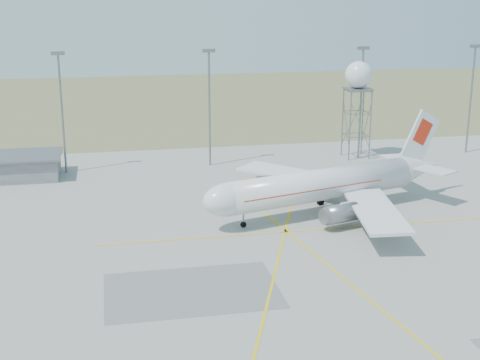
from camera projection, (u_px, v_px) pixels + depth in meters
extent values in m
plane|color=#A3A39D|center=(438.00, 343.00, 59.15)|extent=(400.00, 400.00, 0.00)
cube|color=#576738|center=(204.00, 100.00, 191.15)|extent=(400.00, 120.00, 0.03)
cube|color=gray|center=(3.00, 168.00, 110.41)|extent=(18.00, 9.00, 3.60)
cube|color=slate|center=(2.00, 157.00, 109.88)|extent=(19.00, 10.00, 0.30)
cylinder|color=slate|center=(62.00, 115.00, 111.97)|extent=(0.36, 0.36, 20.00)
cube|color=slate|center=(58.00, 53.00, 109.18)|extent=(2.20, 0.50, 0.60)
cylinder|color=slate|center=(210.00, 110.00, 116.74)|extent=(0.36, 0.36, 20.00)
cube|color=slate|center=(209.00, 51.00, 113.96)|extent=(2.20, 0.50, 0.60)
cylinder|color=slate|center=(361.00, 105.00, 122.08)|extent=(0.36, 0.36, 20.00)
cube|color=slate|center=(364.00, 48.00, 119.30)|extent=(2.20, 0.50, 0.60)
cylinder|color=slate|center=(471.00, 101.00, 126.28)|extent=(0.36, 0.36, 20.00)
cube|color=slate|center=(476.00, 46.00, 123.50)|extent=(2.20, 0.50, 0.60)
cylinder|color=silver|center=(321.00, 185.00, 92.33)|extent=(28.76, 12.32, 4.41)
ellipsoid|color=silver|center=(228.00, 199.00, 85.89)|extent=(8.02, 6.22, 4.41)
cube|color=black|center=(219.00, 196.00, 85.12)|extent=(2.29, 2.80, 1.08)
cone|color=silver|center=(418.00, 167.00, 100.17)|extent=(7.59, 6.10, 4.41)
cube|color=silver|center=(421.00, 137.00, 98.91)|extent=(6.87, 2.31, 8.30)
cube|color=red|center=(422.00, 132.00, 98.79)|extent=(3.75, 1.43, 4.26)
cube|color=silver|center=(400.00, 159.00, 102.78)|extent=(5.10, 6.82, 0.20)
cube|color=silver|center=(433.00, 170.00, 96.77)|extent=(5.10, 6.82, 0.20)
cube|color=silver|center=(292.00, 174.00, 101.82)|extent=(15.81, 16.61, 0.40)
cube|color=silver|center=(376.00, 211.00, 84.93)|extent=(8.17, 18.29, 0.40)
cylinder|color=slate|center=(289.00, 189.00, 97.85)|extent=(5.16, 3.74, 2.54)
cylinder|color=slate|center=(341.00, 213.00, 86.97)|extent=(5.16, 3.74, 2.54)
cube|color=red|center=(307.00, 186.00, 91.31)|extent=(22.42, 10.49, 0.13)
cylinder|color=black|center=(243.00, 224.00, 87.89)|extent=(0.96, 0.96, 0.99)
cube|color=black|center=(333.00, 208.00, 94.33)|extent=(2.93, 6.66, 0.99)
cylinder|color=slate|center=(333.00, 204.00, 94.20)|extent=(0.33, 0.33, 1.99)
cylinder|color=slate|center=(350.00, 126.00, 121.14)|extent=(0.24, 0.24, 12.84)
cylinder|color=slate|center=(370.00, 125.00, 121.90)|extent=(0.24, 0.24, 12.84)
cylinder|color=slate|center=(362.00, 121.00, 125.62)|extent=(0.24, 0.24, 12.84)
cylinder|color=slate|center=(343.00, 122.00, 124.87)|extent=(0.24, 0.24, 12.84)
cube|color=slate|center=(358.00, 89.00, 121.63)|extent=(4.55, 4.55, 0.25)
sphere|color=silver|center=(359.00, 75.00, 120.93)|extent=(4.94, 4.94, 4.94)
cube|color=gold|center=(280.00, 187.00, 98.95)|extent=(9.27, 4.39, 2.18)
cube|color=gold|center=(301.00, 181.00, 98.82)|extent=(2.80, 3.12, 1.38)
cube|color=black|center=(306.00, 181.00, 98.81)|extent=(0.52, 2.55, 0.99)
cube|color=slate|center=(273.00, 179.00, 98.57)|extent=(5.27, 3.16, 0.40)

